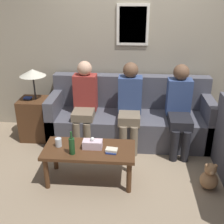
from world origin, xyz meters
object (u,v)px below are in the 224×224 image
(drinking_glass, at_px, (58,142))
(teddy_bear, at_px, (209,178))
(person_left, at_px, (85,100))
(person_right, at_px, (179,106))
(couch_main, at_px, (130,119))
(coffee_table, at_px, (89,153))
(wine_bottle, at_px, (72,146))
(person_middle, at_px, (130,103))

(drinking_glass, xyz_separation_m, teddy_bear, (1.81, -0.07, -0.35))
(person_left, relative_size, teddy_bear, 3.68)
(person_right, bearing_deg, couch_main, 162.48)
(person_right, relative_size, teddy_bear, 3.67)
(coffee_table, relative_size, wine_bottle, 3.84)
(coffee_table, bearing_deg, drinking_glass, 176.13)
(couch_main, xyz_separation_m, person_left, (-0.68, -0.13, 0.34))
(wine_bottle, xyz_separation_m, drinking_glass, (-0.20, 0.15, -0.06))
(drinking_glass, bearing_deg, coffee_table, -3.87)
(couch_main, distance_m, coffee_table, 1.20)
(coffee_table, relative_size, teddy_bear, 3.24)
(drinking_glass, xyz_separation_m, person_middle, (0.83, 0.89, 0.19))
(drinking_glass, height_order, person_middle, person_middle)
(drinking_glass, distance_m, teddy_bear, 1.85)
(wine_bottle, bearing_deg, drinking_glass, 142.40)
(coffee_table, distance_m, person_left, 1.04)
(couch_main, height_order, wine_bottle, couch_main)
(drinking_glass, bearing_deg, teddy_bear, -2.32)
(person_left, distance_m, teddy_bear, 2.01)
(teddy_bear, bearing_deg, drinking_glass, 177.68)
(person_left, height_order, person_right, person_left)
(couch_main, distance_m, person_left, 0.77)
(coffee_table, distance_m, teddy_bear, 1.45)
(couch_main, xyz_separation_m, person_right, (0.70, -0.22, 0.34))
(coffee_table, relative_size, person_right, 0.88)
(coffee_table, bearing_deg, person_right, 37.21)
(coffee_table, bearing_deg, person_middle, 63.35)
(wine_bottle, relative_size, teddy_bear, 0.84)
(couch_main, bearing_deg, person_middle, -91.90)
(wine_bottle, relative_size, person_right, 0.23)
(drinking_glass, height_order, person_left, person_left)
(drinking_glass, relative_size, person_middle, 0.08)
(drinking_glass, xyz_separation_m, person_right, (1.54, 0.86, 0.18))
(person_left, xyz_separation_m, person_middle, (0.67, -0.06, 0.01))
(coffee_table, height_order, person_right, person_right)
(drinking_glass, bearing_deg, person_right, 29.15)
(couch_main, relative_size, drinking_glass, 23.16)
(coffee_table, height_order, wine_bottle, wine_bottle)
(person_left, distance_m, person_middle, 0.67)
(wine_bottle, xyz_separation_m, person_middle, (0.63, 1.04, 0.13))
(couch_main, relative_size, person_middle, 1.94)
(couch_main, xyz_separation_m, wine_bottle, (-0.64, -1.23, 0.22))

